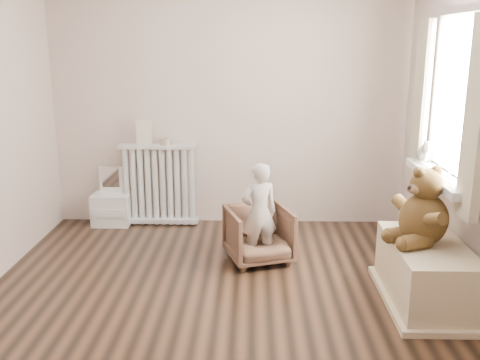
{
  "coord_description": "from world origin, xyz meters",
  "views": [
    {
      "loc": [
        0.25,
        -3.64,
        1.86
      ],
      "look_at": [
        0.15,
        0.45,
        0.8
      ],
      "focal_mm": 40.0,
      "sensor_mm": 36.0,
      "label": 1
    }
  ],
  "objects_px": {
    "plush_cat": "(425,150)",
    "toy_vanity": "(111,199)",
    "child": "(259,213)",
    "teddy_bear": "(424,214)",
    "armchair": "(259,235)",
    "toy_bench": "(426,276)",
    "radiator": "(159,188)"
  },
  "relations": [
    {
      "from": "armchair",
      "to": "toy_vanity",
      "type": "bearing_deg",
      "value": 130.67
    },
    {
      "from": "toy_vanity",
      "to": "armchair",
      "type": "bearing_deg",
      "value": -31.34
    },
    {
      "from": "toy_vanity",
      "to": "toy_bench",
      "type": "xyz_separation_m",
      "value": [
        2.74,
        -1.66,
        -0.08
      ]
    },
    {
      "from": "toy_bench",
      "to": "teddy_bear",
      "type": "bearing_deg",
      "value": 165.63
    },
    {
      "from": "toy_bench",
      "to": "plush_cat",
      "type": "height_order",
      "value": "plush_cat"
    },
    {
      "from": "plush_cat",
      "to": "toy_vanity",
      "type": "bearing_deg",
      "value": 159.08
    },
    {
      "from": "radiator",
      "to": "armchair",
      "type": "distance_m",
      "value": 1.41
    },
    {
      "from": "radiator",
      "to": "toy_vanity",
      "type": "xyz_separation_m",
      "value": [
        -0.5,
        -0.03,
        -0.11
      ]
    },
    {
      "from": "radiator",
      "to": "teddy_bear",
      "type": "relative_size",
      "value": 1.52
    },
    {
      "from": "toy_bench",
      "to": "armchair",
      "type": "bearing_deg",
      "value": 149.13
    },
    {
      "from": "armchair",
      "to": "plush_cat",
      "type": "height_order",
      "value": "plush_cat"
    },
    {
      "from": "toy_vanity",
      "to": "armchair",
      "type": "height_order",
      "value": "toy_vanity"
    },
    {
      "from": "toy_vanity",
      "to": "toy_bench",
      "type": "relative_size",
      "value": 0.62
    },
    {
      "from": "radiator",
      "to": "toy_bench",
      "type": "relative_size",
      "value": 0.87
    },
    {
      "from": "plush_cat",
      "to": "toy_bench",
      "type": "bearing_deg",
      "value": -103.88
    },
    {
      "from": "toy_vanity",
      "to": "armchair",
      "type": "distance_m",
      "value": 1.79
    },
    {
      "from": "child",
      "to": "teddy_bear",
      "type": "distance_m",
      "value": 1.36
    },
    {
      "from": "teddy_bear",
      "to": "armchair",
      "type": "bearing_deg",
      "value": 127.08
    },
    {
      "from": "child",
      "to": "plush_cat",
      "type": "bearing_deg",
      "value": 163.31
    },
    {
      "from": "toy_bench",
      "to": "plush_cat",
      "type": "relative_size",
      "value": 4.36
    },
    {
      "from": "toy_vanity",
      "to": "toy_bench",
      "type": "height_order",
      "value": "toy_vanity"
    },
    {
      "from": "child",
      "to": "toy_vanity",
      "type": "bearing_deg",
      "value": -50.68
    },
    {
      "from": "toy_vanity",
      "to": "radiator",
      "type": "bearing_deg",
      "value": 3.43
    },
    {
      "from": "child",
      "to": "armchair",
      "type": "bearing_deg",
      "value": -107.98
    },
    {
      "from": "toy_vanity",
      "to": "child",
      "type": "distance_m",
      "value": 1.82
    },
    {
      "from": "armchair",
      "to": "teddy_bear",
      "type": "relative_size",
      "value": 0.95
    },
    {
      "from": "toy_vanity",
      "to": "child",
      "type": "height_order",
      "value": "child"
    },
    {
      "from": "armchair",
      "to": "toy_bench",
      "type": "xyz_separation_m",
      "value": [
        1.21,
        -0.73,
        -0.04
      ]
    },
    {
      "from": "radiator",
      "to": "child",
      "type": "bearing_deg",
      "value": -44.54
    },
    {
      "from": "armchair",
      "to": "toy_bench",
      "type": "distance_m",
      "value": 1.42
    },
    {
      "from": "toy_vanity",
      "to": "plush_cat",
      "type": "xyz_separation_m",
      "value": [
        2.88,
        -0.95,
        0.72
      ]
    },
    {
      "from": "armchair",
      "to": "teddy_bear",
      "type": "bearing_deg",
      "value": -49.45
    }
  ]
}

